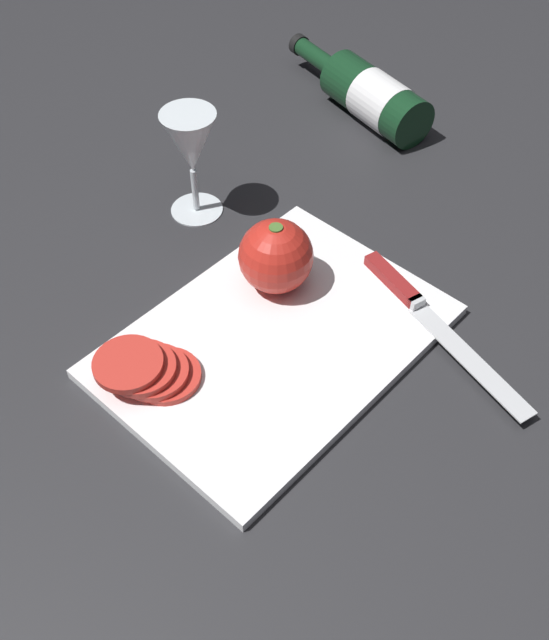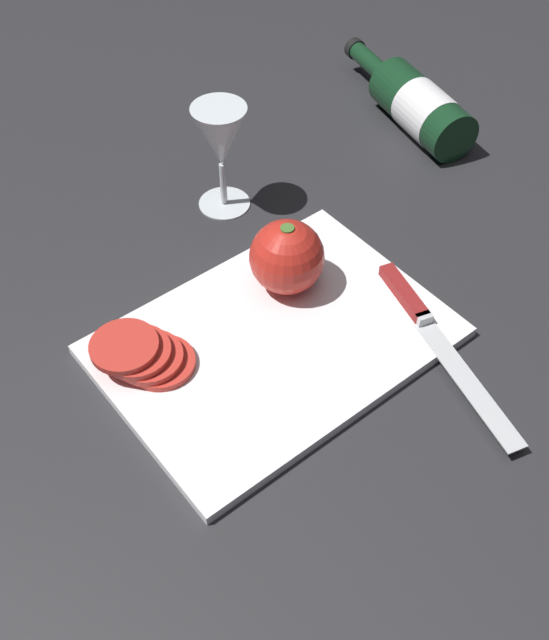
% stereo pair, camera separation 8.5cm
% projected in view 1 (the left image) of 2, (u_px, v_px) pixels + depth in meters
% --- Properties ---
extents(ground_plane, '(3.00, 3.00, 0.00)m').
position_uv_depth(ground_plane, '(235.00, 356.00, 0.87)').
color(ground_plane, '#28282B').
extents(cutting_board, '(0.39, 0.28, 0.01)m').
position_uv_depth(cutting_board, '(274.00, 341.00, 0.87)').
color(cutting_board, white).
rests_on(cutting_board, ground_plane).
extents(wine_bottle, '(0.12, 0.31, 0.08)m').
position_uv_depth(wine_bottle, '(371.00, 95.00, 1.16)').
color(wine_bottle, '#14381E').
rests_on(wine_bottle, ground_plane).
extents(wine_glass, '(0.07, 0.07, 0.15)m').
position_uv_depth(wine_glass, '(191.00, 147.00, 0.96)').
color(wine_glass, silver).
rests_on(wine_glass, ground_plane).
extents(whole_tomato, '(0.09, 0.09, 0.09)m').
position_uv_depth(whole_tomato, '(276.00, 256.00, 0.89)').
color(whole_tomato, red).
rests_on(whole_tomato, cutting_board).
extents(knife, '(0.10, 0.28, 0.01)m').
position_uv_depth(knife, '(413.00, 301.00, 0.90)').
color(knife, silver).
rests_on(knife, cutting_board).
extents(tomato_slice_stack_near, '(0.11, 0.10, 0.03)m').
position_uv_depth(tomato_slice_stack_near, '(148.00, 370.00, 0.82)').
color(tomato_slice_stack_near, red).
rests_on(tomato_slice_stack_near, cutting_board).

